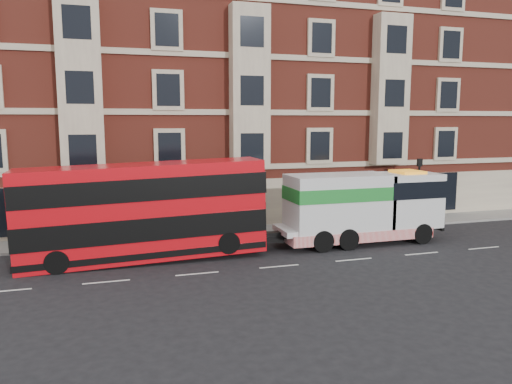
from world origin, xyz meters
TOP-DOWN VIEW (x-y plane):
  - ground at (0.00, 0.00)m, footprint 120.00×120.00m
  - sidewalk at (0.00, 7.50)m, footprint 90.00×3.00m
  - victorian_terrace at (0.50, 15.00)m, footprint 45.00×12.00m
  - lamp_post_west at (-6.00, 6.20)m, footprint 0.35×0.15m
  - lamp_post_east at (12.00, 6.20)m, footprint 0.35×0.15m
  - double_decker_bus at (-6.09, 3.09)m, footprint 11.99×2.75m
  - tow_truck at (5.97, 3.09)m, footprint 9.60×2.84m
  - pedestrian at (-7.30, 7.88)m, footprint 0.62×0.49m

SIDE VIEW (x-z plane):
  - ground at x=0.00m, z-range 0.00..0.00m
  - sidewalk at x=0.00m, z-range 0.00..0.15m
  - pedestrian at x=-7.30m, z-range 0.15..1.65m
  - tow_truck at x=5.97m, z-range 0.12..4.12m
  - double_decker_bus at x=-6.09m, z-range 0.14..5.00m
  - lamp_post_west at x=-6.00m, z-range 0.50..4.85m
  - lamp_post_east at x=12.00m, z-range 0.50..4.85m
  - victorian_terrace at x=0.50m, z-range -0.13..20.27m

